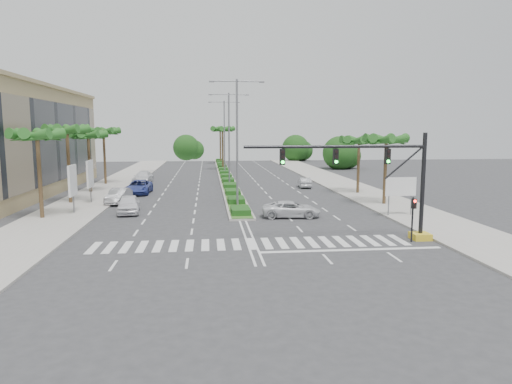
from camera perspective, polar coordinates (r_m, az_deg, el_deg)
ground at (r=29.92m, az=-0.56°, el=-6.50°), size 160.00×160.00×0.00m
footpath_right at (r=52.57m, az=13.99°, el=-0.42°), size 6.00×120.00×0.15m
footpath_left at (r=50.94m, az=-20.12°, el=-0.93°), size 6.00×120.00×0.15m
median at (r=74.27m, az=-3.90°, el=2.16°), size 2.20×75.00×0.20m
median_grass at (r=74.25m, az=-3.90°, el=2.25°), size 1.80×75.00×0.04m
building at (r=59.59m, az=-29.15°, el=5.49°), size 12.00×36.00×12.00m
signal_gantry at (r=31.51m, az=16.46°, el=0.32°), size 12.60×1.20×7.20m
pedestrian_signal at (r=31.65m, az=19.05°, el=-2.35°), size 0.28×0.36×3.00m
direction_sign at (r=40.58m, az=17.63°, el=0.45°), size 2.70×0.11×3.40m
billboard_near at (r=42.73m, az=-21.96°, el=1.29°), size 0.18×2.10×4.35m
billboard_far at (r=48.50m, az=-20.04°, el=2.10°), size 0.18×2.10×4.35m
palm_left_near at (r=41.21m, az=-25.67°, el=6.07°), size 4.57×4.68×7.55m
palm_left_mid at (r=48.83m, az=-22.56°, el=6.85°), size 4.57×4.68×7.95m
palm_left_far at (r=56.55m, az=-20.24°, el=6.42°), size 4.57×4.68×7.35m
palm_left_end at (r=64.34m, az=-18.52°, el=6.96°), size 4.57×4.68×7.75m
palm_right_near at (r=46.22m, az=15.97°, el=6.04°), size 4.57×4.68×7.05m
palm_right_far at (r=53.73m, az=12.76°, el=6.04°), size 4.57×4.68×6.75m
palm_median_a at (r=83.90m, az=-4.21°, el=7.64°), size 4.57×4.68×8.05m
palm_median_b at (r=98.89m, az=-4.50°, el=7.66°), size 4.57×4.68×8.05m
streetlight_near at (r=42.95m, az=-2.38°, el=7.02°), size 5.10×0.25×12.00m
streetlight_mid at (r=58.92m, az=-3.39°, el=7.23°), size 5.10×0.25×12.00m
streetlight_far at (r=74.91m, az=-3.97°, el=7.34°), size 5.10×0.25×12.00m
car_parked_a at (r=42.16m, az=-15.63°, el=-1.48°), size 2.39×4.87×1.60m
car_parked_b at (r=47.92m, az=-16.78°, el=-0.48°), size 2.15×4.77×1.52m
car_parked_c at (r=54.50m, az=-14.44°, el=0.60°), size 2.73×5.71×1.57m
car_parked_d at (r=65.62m, az=-13.95°, el=1.80°), size 2.65×5.56×1.57m
car_crossing at (r=38.83m, az=4.43°, el=-2.16°), size 5.11×2.67×1.37m
car_right at (r=58.93m, az=6.07°, el=1.19°), size 1.63×3.99×1.29m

